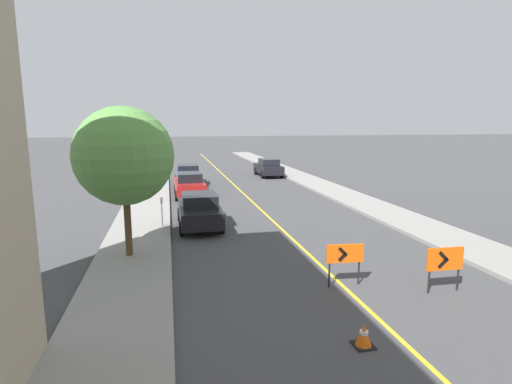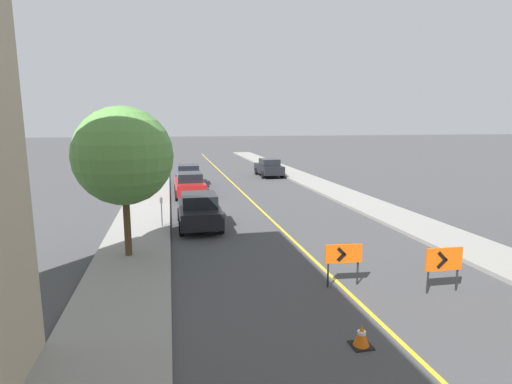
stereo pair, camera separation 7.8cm
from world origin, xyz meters
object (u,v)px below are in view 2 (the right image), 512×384
object	(u,v)px
arrow_barricade_primary	(343,256)
street_tree_left_near	(123,156)
parked_car_curb_far	(189,175)
parked_car_curb_mid	(190,184)
traffic_cone_third	(361,336)
parked_car_curb_near	(199,210)
parking_meter_near_curb	(161,206)
arrow_barricade_secondary	(444,261)
parked_car_opposite_side	(269,167)

from	to	relation	value
arrow_barricade_primary	street_tree_left_near	world-z (taller)	street_tree_left_near
parked_car_curb_far	parked_car_curb_mid	bearing A→B (deg)	-90.33
parked_car_curb_far	traffic_cone_third	bearing A→B (deg)	-82.22
parked_car_curb_near	parking_meter_near_curb	world-z (taller)	parked_car_curb_near
traffic_cone_third	arrow_barricade_secondary	size ratio (longest dim) A/B	0.37
traffic_cone_third	parked_car_curb_near	xyz separation A→B (m)	(-2.67, 10.83, 0.56)
parked_car_curb_far	parked_car_opposite_side	bearing A→B (deg)	27.77
traffic_cone_third	arrow_barricade_primary	bearing A→B (deg)	72.72
street_tree_left_near	parked_car_curb_mid	bearing A→B (deg)	76.88
parking_meter_near_curb	street_tree_left_near	distance (m)	4.75
traffic_cone_third	parked_car_curb_far	world-z (taller)	parked_car_curb_far
parked_car_curb_mid	street_tree_left_near	bearing A→B (deg)	-104.32
street_tree_left_near	parked_car_opposite_side	bearing A→B (deg)	63.34
arrow_barricade_secondary	parking_meter_near_curb	world-z (taller)	parking_meter_near_curb
parked_car_curb_far	parking_meter_near_curb	size ratio (longest dim) A/B	3.24
traffic_cone_third	parked_car_curb_mid	size ratio (longest dim) A/B	0.11
arrow_barricade_primary	parked_car_opposite_side	size ratio (longest dim) A/B	0.30
traffic_cone_third	parked_car_curb_near	size ratio (longest dim) A/B	0.11
parked_car_curb_near	arrow_barricade_secondary	bearing A→B (deg)	-54.68
arrow_barricade_secondary	street_tree_left_near	world-z (taller)	street_tree_left_near
parked_car_opposite_side	parking_meter_near_curb	bearing A→B (deg)	-118.81
traffic_cone_third	parked_car_opposite_side	bearing A→B (deg)	80.10
parked_car_curb_near	parked_car_curb_far	bearing A→B (deg)	89.17
parked_car_curb_near	parking_meter_near_curb	xyz separation A→B (m)	(-1.68, -0.05, 0.30)
traffic_cone_third	arrow_barricade_primary	distance (m)	3.33
arrow_barricade_primary	parked_car_curb_mid	bearing A→B (deg)	108.93
parked_car_opposite_side	traffic_cone_third	bearing A→B (deg)	-99.77
traffic_cone_third	parked_car_curb_mid	distance (m)	18.89
arrow_barricade_primary	parked_car_opposite_side	world-z (taller)	parked_car_opposite_side
parked_car_curb_near	parking_meter_near_curb	distance (m)	1.71
street_tree_left_near	traffic_cone_third	bearing A→B (deg)	-51.83
traffic_cone_third	arrow_barricade_secondary	distance (m)	4.19
arrow_barricade_secondary	parked_car_curb_near	world-z (taller)	parked_car_curb_near
parked_car_curb_near	parking_meter_near_curb	size ratio (longest dim) A/B	3.21
traffic_cone_third	parked_car_curb_far	bearing A→B (deg)	96.11
parked_car_opposite_side	arrow_barricade_secondary	bearing A→B (deg)	-92.61
parked_car_opposite_side	street_tree_left_near	world-z (taller)	street_tree_left_near
parked_car_curb_near	street_tree_left_near	size ratio (longest dim) A/B	0.83
parking_meter_near_curb	parked_car_curb_far	bearing A→B (deg)	81.97
street_tree_left_near	parking_meter_near_curb	bearing A→B (deg)	74.16
parked_car_curb_near	street_tree_left_near	distance (m)	5.57
parked_car_curb_mid	arrow_barricade_secondary	bearing A→B (deg)	-70.50
parked_car_curb_mid	street_tree_left_near	xyz separation A→B (m)	(-2.74, -11.75, 2.85)
parked_car_opposite_side	parking_meter_near_curb	size ratio (longest dim) A/B	3.21
parked_car_opposite_side	parked_car_curb_near	bearing A→B (deg)	-114.20
arrow_barricade_secondary	traffic_cone_third	bearing A→B (deg)	-147.02
parked_car_curb_mid	parked_car_opposite_side	bearing A→B (deg)	47.76
traffic_cone_third	parked_car_curb_far	distance (m)	23.83
arrow_barricade_secondary	parked_car_opposite_side	world-z (taller)	parked_car_opposite_side
arrow_barricade_secondary	parking_meter_near_curb	distance (m)	11.74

